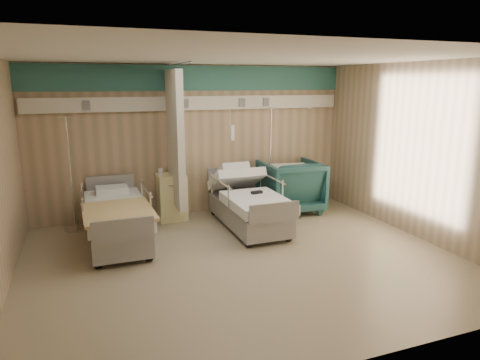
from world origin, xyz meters
name	(u,v)px	position (x,y,z in m)	size (l,w,h in m)	color
ground	(242,260)	(0.00, 0.00, 0.00)	(6.00, 5.00, 0.00)	gray
room_walls	(234,128)	(-0.03, 0.25, 1.86)	(6.04, 5.04, 2.82)	tan
bed_right	(248,210)	(0.60, 1.30, 0.32)	(1.00, 2.16, 0.63)	white
bed_left	(117,224)	(-1.60, 1.30, 0.32)	(1.00, 2.16, 0.63)	white
bedside_cabinet	(172,197)	(-0.55, 2.20, 0.42)	(0.50, 0.48, 0.85)	#E9DF92
visitor_armchair	(290,186)	(1.72, 1.90, 0.50)	(1.08, 1.11, 1.01)	#1C4646
waffle_blanket	(292,159)	(1.74, 1.90, 1.04)	(0.67, 0.59, 0.08)	white
iv_stand_right	(270,191)	(1.34, 2.02, 0.41)	(0.36, 0.36, 2.01)	silver
iv_stand_left	(74,208)	(-2.24, 2.20, 0.40)	(0.35, 0.35, 1.94)	silver
call_remote	(257,192)	(0.70, 1.16, 0.65)	(0.19, 0.08, 0.04)	black
tan_blanket	(118,212)	(-1.61, 0.84, 0.65)	(0.97, 1.22, 0.04)	tan
toiletry_bag	(178,171)	(-0.42, 2.21, 0.91)	(0.20, 0.13, 0.11)	black
white_cup	(161,171)	(-0.73, 2.22, 0.91)	(0.08, 0.08, 0.12)	white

